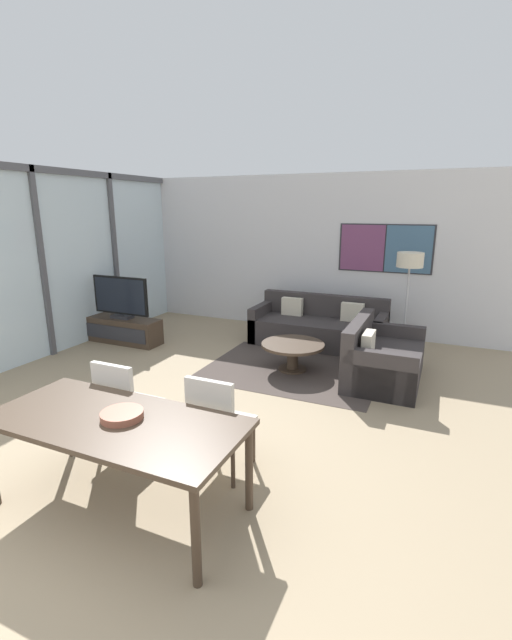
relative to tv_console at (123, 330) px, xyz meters
name	(u,v)px	position (x,y,z in m)	size (l,w,h in m)	color
ground_plane	(2,562)	(2.46, -4.03, -0.21)	(24.00, 24.00, 0.00)	#9E896B
wall_back	(306,254)	(2.51, 2.13, 1.19)	(7.14, 0.09, 2.80)	silver
window_wall_left	(40,255)	(-0.60, -0.95, 1.32)	(0.07, 6.16, 2.80)	silver
area_rug	(292,370)	(3.05, -0.07, -0.21)	(2.38, 1.82, 0.01)	#473D38
tv_console	(123,330)	(0.00, 0.00, 0.00)	(1.35, 0.42, 0.42)	#423326
television	(121,298)	(0.00, 0.00, 0.56)	(1.08, 0.20, 0.70)	#2D2D33
sofa_main	(319,328)	(3.05, 1.27, 0.06)	(2.16, 0.89, 0.79)	#383333
sofa_side	(379,360)	(4.20, 0.08, 0.06)	(0.89, 1.46, 0.79)	#383333
coffee_table	(293,350)	(3.05, -0.07, 0.09)	(0.87, 0.87, 0.39)	#423326
dining_table	(115,428)	(2.80, -3.29, 0.45)	(1.92, 0.86, 0.73)	#423326
dining_chair_left	(124,402)	(2.33, -2.67, 0.29)	(0.46, 0.46, 0.91)	beige
dining_chair_centre	(217,420)	(3.28, -2.63, 0.29)	(0.46, 0.46, 0.91)	beige
fruit_bowl	(122,414)	(2.85, -3.26, 0.55)	(0.31, 0.31, 0.05)	#995642
floor_lamp	(410,267)	(4.39, 1.31, 1.15)	(0.39, 0.39, 1.58)	#2D2D33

